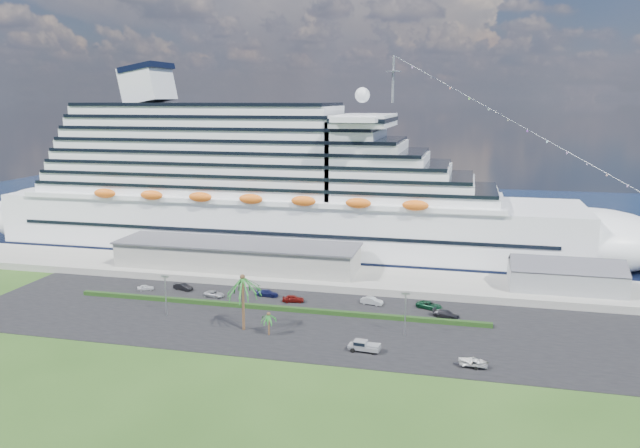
% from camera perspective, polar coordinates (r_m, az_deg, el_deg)
% --- Properties ---
extents(ground, '(420.00, 420.00, 0.00)m').
position_cam_1_polar(ground, '(114.18, -2.90, -10.79)').
color(ground, '#244416').
rests_on(ground, ground).
extents(asphalt_lot, '(140.00, 38.00, 0.12)m').
position_cam_1_polar(asphalt_lot, '(124.03, -1.45, -8.90)').
color(asphalt_lot, black).
rests_on(asphalt_lot, ground).
extents(wharf, '(240.00, 20.00, 1.80)m').
position_cam_1_polar(wharf, '(150.57, 1.39, -4.88)').
color(wharf, gray).
rests_on(wharf, ground).
extents(water, '(420.00, 160.00, 0.02)m').
position_cam_1_polar(water, '(237.27, 5.94, 0.87)').
color(water, '#0B1E32').
rests_on(water, ground).
extents(cruise_ship, '(191.00, 38.00, 54.00)m').
position_cam_1_polar(cruise_ship, '(175.24, -3.84, 2.71)').
color(cruise_ship, silver).
rests_on(cruise_ship, ground).
extents(terminal_building, '(61.00, 15.00, 6.30)m').
position_cam_1_polar(terminal_building, '(156.43, -7.60, -2.79)').
color(terminal_building, gray).
rests_on(terminal_building, wharf).
extents(port_shed, '(24.00, 12.31, 7.37)m').
position_cam_1_polar(port_shed, '(148.21, 21.53, -4.55)').
color(port_shed, gray).
rests_on(port_shed, wharf).
extents(hedge, '(88.00, 1.10, 0.90)m').
position_cam_1_polar(hedge, '(130.52, -4.31, -7.65)').
color(hedge, '#153210').
rests_on(hedge, asphalt_lot).
extents(lamp_post_left, '(1.60, 0.35, 8.27)m').
position_cam_1_polar(lamp_post_left, '(129.46, -13.95, -5.90)').
color(lamp_post_left, gray).
rests_on(lamp_post_left, asphalt_lot).
extents(lamp_post_right, '(1.60, 0.35, 8.27)m').
position_cam_1_polar(lamp_post_right, '(116.14, 7.81, -7.67)').
color(lamp_post_right, gray).
rests_on(lamp_post_right, asphalt_lot).
extents(palm_tall, '(8.82, 8.82, 11.13)m').
position_cam_1_polar(palm_tall, '(117.72, -7.09, -5.42)').
color(palm_tall, '#47301E').
rests_on(palm_tall, ground).
extents(palm_short, '(3.53, 3.53, 4.56)m').
position_cam_1_polar(palm_short, '(116.36, -4.72, -8.44)').
color(palm_short, '#47301E').
rests_on(palm_short, ground).
extents(parked_car_0, '(3.93, 2.83, 1.24)m').
position_cam_1_polar(parked_car_0, '(148.40, -15.67, -5.62)').
color(parked_car_0, silver).
rests_on(parked_car_0, asphalt_lot).
extents(parked_car_1, '(4.95, 2.93, 1.54)m').
position_cam_1_polar(parked_car_1, '(146.45, -12.41, -5.62)').
color(parked_car_1, black).
rests_on(parked_car_1, asphalt_lot).
extents(parked_car_2, '(4.92, 2.95, 1.28)m').
position_cam_1_polar(parked_car_2, '(140.27, -9.65, -6.33)').
color(parked_car_2, '#A4A6AD').
rests_on(parked_car_2, asphalt_lot).
extents(parked_car_3, '(5.12, 2.37, 1.45)m').
position_cam_1_polar(parked_car_3, '(139.17, -4.84, -6.31)').
color(parked_car_3, '#121640').
rests_on(parked_car_3, asphalt_lot).
extents(parked_car_4, '(4.93, 2.81, 1.58)m').
position_cam_1_polar(parked_car_4, '(134.95, -2.47, -6.82)').
color(parked_car_4, '#64100D').
rests_on(parked_car_4, asphalt_lot).
extents(parked_car_5, '(5.01, 2.63, 1.57)m').
position_cam_1_polar(parked_car_5, '(133.79, 4.76, -7.02)').
color(parked_car_5, '#A4A8AB').
rests_on(parked_car_5, asphalt_lot).
extents(parked_car_6, '(6.01, 4.35, 1.52)m').
position_cam_1_polar(parked_car_6, '(132.72, 9.96, -7.32)').
color(parked_car_6, '#0E3922').
rests_on(parked_car_6, asphalt_lot).
extents(parked_car_7, '(5.71, 3.54, 1.55)m').
position_cam_1_polar(parked_car_7, '(128.28, 11.45, -8.04)').
color(parked_car_7, black).
rests_on(parked_car_7, asphalt_lot).
extents(pickup_truck, '(5.62, 2.45, 1.93)m').
position_cam_1_polar(pickup_truck, '(109.93, 4.02, -11.04)').
color(pickup_truck, black).
rests_on(pickup_truck, asphalt_lot).
extents(boat_trailer, '(5.61, 3.73, 1.60)m').
position_cam_1_polar(boat_trailer, '(106.52, 13.86, -12.12)').
color(boat_trailer, gray).
rests_on(boat_trailer, asphalt_lot).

